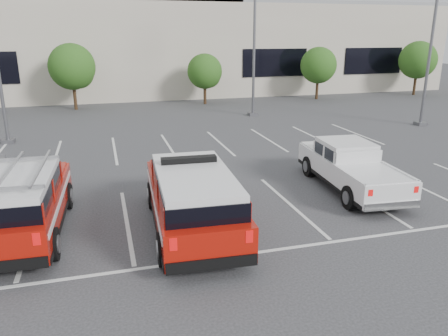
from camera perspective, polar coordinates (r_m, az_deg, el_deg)
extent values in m
plane|color=#2E2E30|center=(14.07, -1.49, -5.95)|extent=(120.00, 120.00, 0.00)
cube|color=silver|center=(18.19, -5.01, -0.53)|extent=(23.00, 15.00, 0.01)
cube|color=beige|center=(44.68, -12.14, 14.91)|extent=(60.00, 15.00, 8.00)
cube|color=gray|center=(44.73, -12.49, 20.22)|extent=(60.00, 15.00, 0.30)
cylinder|color=#3F2B19|center=(34.89, -18.89, 8.73)|extent=(0.24, 0.24, 1.84)
sphere|color=#205216|center=(34.67, -19.26, 12.39)|extent=(3.37, 3.37, 3.37)
sphere|color=#205216|center=(34.89, -18.49, 11.64)|extent=(2.24, 2.24, 2.24)
cylinder|color=#3F2B19|center=(35.81, -2.51, 9.56)|extent=(0.24, 0.24, 1.51)
sphere|color=#205216|center=(35.61, -2.55, 12.51)|extent=(2.77, 2.77, 2.77)
sphere|color=#205216|center=(35.94, -1.98, 11.89)|extent=(1.85, 1.85, 1.85)
cylinder|color=#3F2B19|center=(39.31, 12.05, 10.01)|extent=(0.24, 0.24, 1.67)
sphere|color=#205216|center=(39.12, 12.24, 12.98)|extent=(3.07, 3.07, 3.07)
sphere|color=#205216|center=(39.51, 12.58, 12.32)|extent=(2.05, 2.05, 2.05)
cylinder|color=#3F2B19|center=(44.81, 23.64, 9.92)|extent=(0.24, 0.24, 1.84)
sphere|color=#205216|center=(44.63, 23.99, 12.77)|extent=(3.37, 3.37, 3.37)
sphere|color=#205216|center=(45.07, 24.15, 12.12)|extent=(2.24, 2.24, 2.24)
cube|color=#59595E|center=(25.59, -26.32, 3.17)|extent=(0.60, 0.60, 0.20)
cube|color=#59595E|center=(30.78, 3.78, 7.04)|extent=(0.60, 0.60, 0.20)
cylinder|color=#59595E|center=(30.30, 3.97, 16.19)|extent=(0.18, 0.18, 10.00)
cube|color=#59595E|center=(30.08, 24.26, 5.31)|extent=(0.60, 0.60, 0.20)
cylinder|color=#59595E|center=(29.59, 25.46, 14.61)|extent=(0.18, 0.18, 10.00)
cube|color=#9E1007|center=(12.71, -4.23, -4.56)|extent=(2.48, 6.09, 0.91)
cube|color=black|center=(11.96, -3.90, -2.41)|extent=(2.22, 4.34, 0.48)
cube|color=silver|center=(11.86, -3.93, -0.93)|extent=(2.17, 4.25, 0.17)
cube|color=black|center=(12.69, -4.62, 1.10)|extent=(1.62, 0.39, 0.16)
cube|color=silver|center=(16.62, 16.20, -0.28)|extent=(2.36, 5.70, 0.81)
cube|color=black|center=(16.88, 15.61, 2.21)|extent=(1.92, 2.10, 0.42)
cube|color=silver|center=(16.81, 15.69, 3.16)|extent=(1.88, 2.06, 0.15)
cube|color=#9E1007|center=(13.61, -24.95, -4.73)|extent=(2.39, 5.60, 0.91)
cube|color=black|center=(12.89, -25.78, -2.74)|extent=(2.15, 3.86, 0.48)
cube|color=silver|center=(12.79, -25.96, -1.38)|extent=(2.10, 3.79, 0.17)
cube|color=#A5A5A8|center=(12.71, -26.14, -0.08)|extent=(2.19, 3.49, 0.06)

